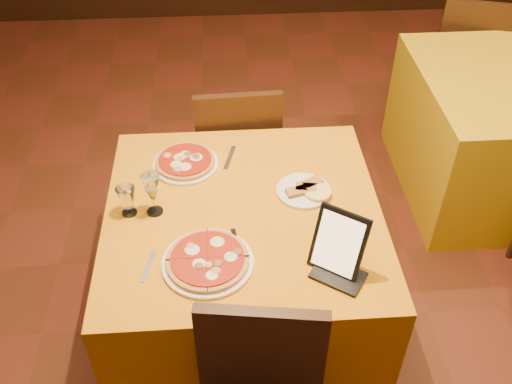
{
  "coord_description": "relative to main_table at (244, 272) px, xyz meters",
  "views": [
    {
      "loc": [
        -0.21,
        -1.66,
        2.3
      ],
      "look_at": [
        -0.1,
        -0.02,
        0.86
      ],
      "focal_mm": 40.0,
      "sensor_mm": 36.0,
      "label": 1
    }
  ],
  "objects": [
    {
      "name": "tablet",
      "position": [
        0.32,
        -0.32,
        0.49
      ],
      "size": [
        0.21,
        0.19,
        0.23
      ],
      "primitive_type": "cube",
      "rotation": [
        -0.35,
        0.0,
        -0.6
      ],
      "color": "black",
      "rests_on": "main_table"
    },
    {
      "name": "fork_near",
      "position": [
        -0.36,
        -0.28,
        0.38
      ],
      "size": [
        0.05,
        0.15,
        0.01
      ],
      "primitive_type": "cube",
      "rotation": [
        0.0,
        0.0,
        1.37
      ],
      "color": "#A8A8AE",
      "rests_on": "main_table"
    },
    {
      "name": "chair_main_far",
      "position": [
        0.0,
        0.79,
        0.08
      ],
      "size": [
        0.41,
        0.41,
        0.91
      ],
      "primitive_type": null,
      "rotation": [
        0.0,
        0.0,
        3.19
      ],
      "color": "black",
      "rests_on": "floor"
    },
    {
      "name": "cutlet_dish",
      "position": [
        0.25,
        0.09,
        0.39
      ],
      "size": [
        0.22,
        0.22,
        0.03
      ],
      "rotation": [
        0.0,
        0.0,
        -0.18
      ],
      "color": "white",
      "rests_on": "main_table"
    },
    {
      "name": "chair_side_far",
      "position": [
        1.57,
        1.73,
        0.08
      ],
      "size": [
        0.46,
        0.46,
        0.91
      ],
      "primitive_type": null,
      "rotation": [
        0.0,
        0.0,
        2.86
      ],
      "color": "black",
      "rests_on": "floor"
    },
    {
      "name": "floor",
      "position": [
        0.15,
        0.0,
        -0.38
      ],
      "size": [
        6.0,
        7.0,
        0.01
      ],
      "primitive_type": "cube",
      "color": "#5E2D19",
      "rests_on": "ground"
    },
    {
      "name": "side_table",
      "position": [
        1.57,
        0.94,
        0.0
      ],
      "size": [
        1.1,
        1.1,
        0.75
      ],
      "primitive_type": "cube",
      "color": "gold",
      "rests_on": "floor"
    },
    {
      "name": "main_table",
      "position": [
        0.0,
        0.0,
        0.0
      ],
      "size": [
        1.1,
        1.1,
        0.75
      ],
      "primitive_type": "cube",
      "color": "orange",
      "rests_on": "floor"
    },
    {
      "name": "wine_glass",
      "position": [
        -0.35,
        0.01,
        0.47
      ],
      "size": [
        0.08,
        0.08,
        0.19
      ],
      "primitive_type": null,
      "rotation": [
        0.0,
        0.0,
        -0.31
      ],
      "color": "#D6D97B",
      "rests_on": "main_table"
    },
    {
      "name": "pizza_near",
      "position": [
        -0.14,
        -0.28,
        0.39
      ],
      "size": [
        0.33,
        0.33,
        0.03
      ],
      "rotation": [
        0.0,
        0.0,
        0.36
      ],
      "color": "white",
      "rests_on": "main_table"
    },
    {
      "name": "fork_far",
      "position": [
        -0.04,
        0.34,
        0.38
      ],
      "size": [
        0.06,
        0.17,
        0.01
      ],
      "primitive_type": "cube",
      "rotation": [
        0.0,
        0.0,
        1.31
      ],
      "color": "#B0AFB6",
      "rests_on": "main_table"
    },
    {
      "name": "water_glass",
      "position": [
        -0.45,
        0.01,
        0.44
      ],
      "size": [
        0.08,
        0.08,
        0.13
      ],
      "primitive_type": null,
      "rotation": [
        0.0,
        0.0,
        0.43
      ],
      "color": "white",
      "rests_on": "main_table"
    },
    {
      "name": "pizza_far",
      "position": [
        -0.24,
        0.3,
        0.39
      ],
      "size": [
        0.29,
        0.29,
        0.03
      ],
      "rotation": [
        0.0,
        0.0,
        -0.11
      ],
      "color": "white",
      "rests_on": "main_table"
    },
    {
      "name": "knife",
      "position": [
        -0.03,
        -0.24,
        0.38
      ],
      "size": [
        0.04,
        0.19,
        0.01
      ],
      "primitive_type": "cube",
      "rotation": [
        0.0,
        0.0,
        1.7
      ],
      "color": "#B3B4BA",
      "rests_on": "main_table"
    }
  ]
}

